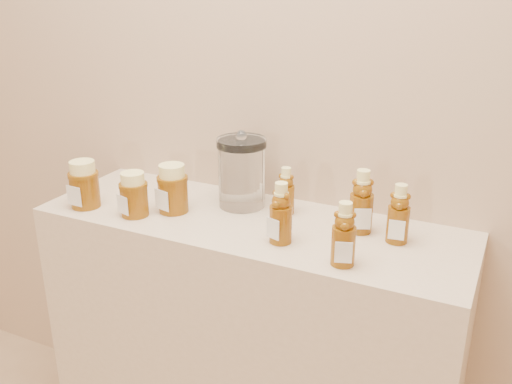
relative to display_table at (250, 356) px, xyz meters
The scene contains 11 objects.
wall_back 0.92m from the display_table, 90.00° to the left, with size 3.50×0.02×2.70m, color tan.
display_table is the anchor object (origin of this frame).
bear_bottle_back_left 0.54m from the display_table, 52.93° to the left, with size 0.05×0.05×0.15m, color #633407, non-canonical shape.
bear_bottle_back_mid 0.62m from the display_table, 12.27° to the left, with size 0.07×0.07×0.19m, color #633407, non-canonical shape.
bear_bottle_back_right 0.67m from the display_table, ahead, with size 0.06×0.06×0.17m, color #633407, non-canonical shape.
bear_bottle_front_left 0.56m from the display_table, 33.26° to the right, with size 0.06×0.06×0.18m, color #633407, non-canonical shape.
bear_bottle_front_right 0.63m from the display_table, 23.01° to the right, with size 0.06×0.06×0.18m, color #633407, non-canonical shape.
honey_jar_left 0.71m from the display_table, 166.20° to the right, with size 0.09×0.09×0.14m, color #633407, non-canonical shape.
honey_jar_back 0.57m from the display_table, behind, with size 0.09×0.09×0.14m, color #633407, non-canonical shape.
honey_jar_front 0.61m from the display_table, 160.74° to the right, with size 0.08×0.08×0.13m, color #633407, non-canonical shape.
glass_canister 0.57m from the display_table, 127.90° to the left, with size 0.14×0.14×0.22m, color white, non-canonical shape.
Camera 1 is at (0.64, 0.27, 1.54)m, focal length 40.00 mm.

